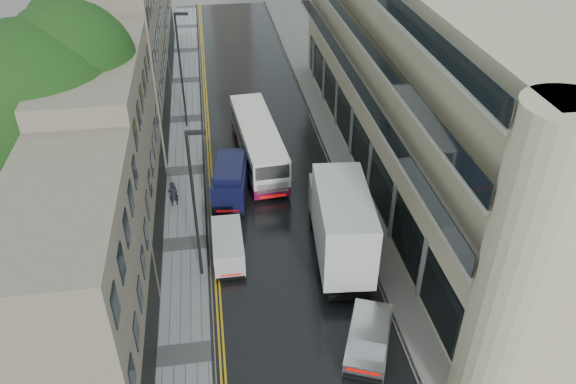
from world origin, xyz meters
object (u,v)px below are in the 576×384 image
object	(u,v)px
silver_hatchback	(346,356)
lamp_post_near	(195,209)
pedestrian	(173,194)
cream_bus	(249,166)
white_van	(215,264)
tree_far	(89,65)
navy_van	(213,194)
lamp_post_far	(181,73)
tree_near	(44,144)
white_lorry	(322,247)

from	to	relation	value
silver_hatchback	lamp_post_near	size ratio (longest dim) A/B	0.48
pedestrian	lamp_post_near	size ratio (longest dim) A/B	0.20
cream_bus	white_van	bearing A→B (deg)	-110.87
tree_far	lamp_post_near	size ratio (longest dim) A/B	1.41
white_van	navy_van	xyz separation A→B (m)	(0.14, 6.17, 0.44)
silver_hatchback	lamp_post_near	bearing A→B (deg)	153.09
navy_van	tree_far	bearing A→B (deg)	136.01
lamp_post_far	lamp_post_near	bearing A→B (deg)	-79.75
tree_near	lamp_post_near	world-z (taller)	tree_near
silver_hatchback	navy_van	bearing A→B (deg)	134.43
silver_hatchback	lamp_post_near	world-z (taller)	lamp_post_near
cream_bus	lamp_post_near	world-z (taller)	lamp_post_near
white_lorry	lamp_post_near	world-z (taller)	lamp_post_near
white_lorry	pedestrian	size ratio (longest dim) A/B	5.16
white_lorry	navy_van	distance (m)	9.24
lamp_post_far	white_van	bearing A→B (deg)	-77.34
white_van	lamp_post_far	bearing A→B (deg)	95.16
tree_near	silver_hatchback	distance (m)	18.76
white_van	white_lorry	bearing A→B (deg)	-11.70
cream_bus	silver_hatchback	bearing A→B (deg)	-83.84
navy_van	lamp_post_far	bearing A→B (deg)	106.76
tree_near	tree_far	world-z (taller)	tree_near
pedestrian	lamp_post_far	bearing A→B (deg)	-119.03
pedestrian	tree_near	bearing A→B (deg)	3.90
tree_far	pedestrian	bearing A→B (deg)	-60.00
tree_near	white_van	world-z (taller)	tree_near
white_van	pedestrian	bearing A→B (deg)	108.87
tree_near	cream_bus	size ratio (longest dim) A/B	1.28
tree_far	navy_van	bearing A→B (deg)	-52.52
tree_near	white_lorry	distance (m)	15.51
tree_near	tree_far	bearing A→B (deg)	88.68
cream_bus	lamp_post_near	bearing A→B (deg)	-115.84
lamp_post_far	tree_far	bearing A→B (deg)	-159.56
navy_van	pedestrian	distance (m)	2.72
tree_far	silver_hatchback	distance (m)	28.08
white_lorry	tree_near	bearing A→B (deg)	165.22
tree_near	lamp_post_near	size ratio (longest dim) A/B	1.57
navy_van	pedestrian	world-z (taller)	navy_van
cream_bus	white_lorry	size ratio (longest dim) A/B	1.19
cream_bus	lamp_post_far	size ratio (longest dim) A/B	1.18
silver_hatchback	navy_van	world-z (taller)	navy_van
white_van	navy_van	size ratio (longest dim) A/B	0.75
white_lorry	silver_hatchback	xyz separation A→B (m)	(-0.01, -5.94, -1.58)
pedestrian	lamp_post_far	size ratio (longest dim) A/B	0.19
white_lorry	silver_hatchback	bearing A→B (deg)	-85.19
silver_hatchback	navy_van	xyz separation A→B (m)	(-5.48, 13.29, 0.52)
pedestrian	lamp_post_far	distance (m)	11.82
white_van	lamp_post_far	world-z (taller)	lamp_post_far
cream_bus	silver_hatchback	world-z (taller)	cream_bus
white_lorry	pedestrian	distance (m)	11.62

